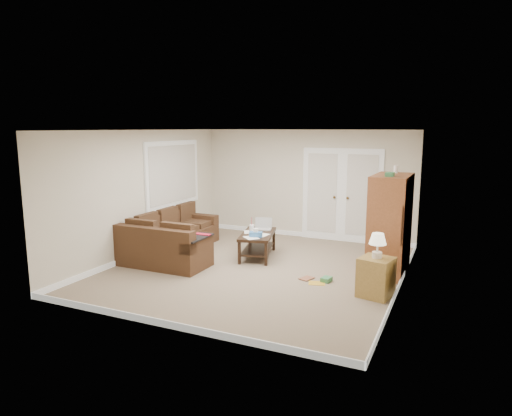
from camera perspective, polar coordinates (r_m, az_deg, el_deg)
The scene contains 17 objects.
floor at distance 8.39m, azimuth 0.16°, elevation -7.63°, with size 5.50×5.50×0.00m, color gray.
ceiling at distance 7.99m, azimuth 0.17°, elevation 9.71°, with size 5.00×5.50×0.02m, color white.
wall_left at distance 9.39m, azimuth -13.89°, elevation 1.81°, with size 0.02×5.50×2.50m, color beige.
wall_right at distance 7.44m, azimuth 18.01°, elevation -0.48°, with size 0.02×5.50×2.50m, color beige.
wall_back at distance 10.64m, azimuth 6.26°, elevation 2.98°, with size 5.00×0.02×2.50m, color beige.
wall_front at distance 5.75m, azimuth -11.17°, elevation -3.19°, with size 5.00×0.02×2.50m, color beige.
baseboards at distance 8.37m, azimuth 0.16°, elevation -7.31°, with size 5.00×5.50×0.10m, color silver, non-canonical shape.
french_doors at distance 10.40m, azimuth 10.63°, elevation 1.51°, with size 1.80×0.05×2.13m.
window_left at distance 10.13m, azimuth -10.31°, elevation 4.23°, with size 0.05×1.92×1.42m.
sectional_sofa at distance 9.29m, azimuth -10.52°, elevation -4.08°, with size 1.71×2.54×0.78m.
coffee_table at distance 9.10m, azimuth 0.23°, elevation -4.47°, with size 0.88×1.30×0.81m.
tv_armoire at distance 8.27m, azimuth 16.38°, elevation -1.97°, with size 0.63×1.11×1.88m.
side_cabinet at distance 7.22m, azimuth 14.78°, elevation -7.96°, with size 0.56×0.56×0.99m.
space_heater at distance 9.99m, azimuth 14.47°, elevation -4.08°, with size 0.13×0.11×0.33m, color white.
floor_magazine at distance 7.71m, azimuth 7.61°, elevation -9.30°, with size 0.27×0.21×0.01m, color gold.
floor_greenbox at distance 7.81m, azimuth 8.79°, elevation -8.81°, with size 0.14×0.19×0.08m, color #3A804D.
floor_book at distance 7.96m, azimuth 5.83°, elevation -8.61°, with size 0.18×0.25×0.02m, color brown.
Camera 1 is at (3.28, -7.29, 2.54)m, focal length 32.00 mm.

